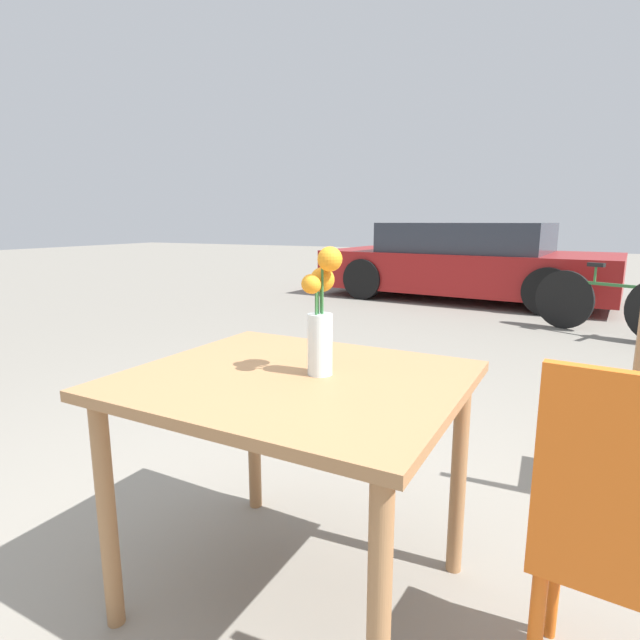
% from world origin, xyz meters
% --- Properties ---
extents(ground_plane, '(40.00, 40.00, 0.00)m').
position_xyz_m(ground_plane, '(0.00, 0.00, 0.00)').
color(ground_plane, gray).
extents(table_front, '(0.96, 0.85, 0.71)m').
position_xyz_m(table_front, '(0.00, 0.00, 0.62)').
color(table_front, '#9E7047').
rests_on(table_front, ground_plane).
extents(flower_vase, '(0.12, 0.13, 0.36)m').
position_xyz_m(flower_vase, '(0.06, 0.04, 0.88)').
color(flower_vase, silver).
rests_on(flower_vase, table_front).
extents(bicycle, '(1.41, 0.73, 0.73)m').
position_xyz_m(bicycle, '(1.13, 4.55, 0.33)').
color(bicycle, black).
rests_on(bicycle, ground_plane).
extents(parked_car, '(4.28, 2.30, 1.12)m').
position_xyz_m(parked_car, '(-0.64, 6.52, 0.55)').
color(parked_car, maroon).
rests_on(parked_car, ground_plane).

